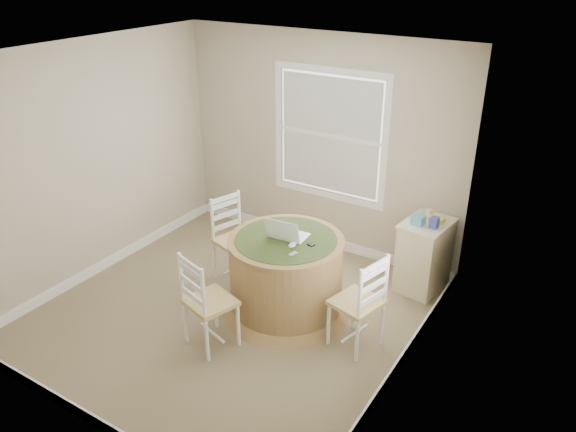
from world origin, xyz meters
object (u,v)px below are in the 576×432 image
Objects in this scene: chair_near at (210,301)px; corner_chest at (424,255)px; chair_right at (357,302)px; chair_left at (236,240)px; laptop at (287,234)px; round_table at (286,272)px.

chair_near reaches higher than corner_chest.
chair_left is at bearing -88.50° from chair_right.
laptop is (0.80, -0.20, 0.39)m from chair_left.
chair_right is at bearing -91.46° from corner_chest.
chair_right is 1.30m from corner_chest.
chair_right is (1.15, 0.70, 0.00)m from chair_near.
chair_left is 1.69m from chair_right.
round_table is at bearing 95.57° from laptop.
corner_chest is at bearing -106.53° from chair_near.
laptop reaches higher than corner_chest.
round_table is 1.40× the size of chair_right.
chair_left is at bearing -146.87° from corner_chest.
corner_chest is (1.84, 0.91, -0.08)m from chair_left.
chair_left is 1.00× the size of chair_near.
round_table reaches higher than corner_chest.
chair_left is at bearing -18.99° from laptop.
chair_near is at bearing -138.66° from chair_left.
chair_left is at bearing 177.28° from round_table.
chair_near is (-0.30, -0.84, 0.03)m from round_table.
round_table is 1.40× the size of chair_left.
round_table is at bearing -84.66° from chair_right.
chair_left is at bearing -47.59° from chair_near.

